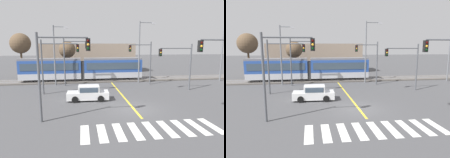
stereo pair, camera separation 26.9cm
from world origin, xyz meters
The scene contains 27 objects.
ground_plane centered at (0.00, 0.00, 0.00)m, with size 200.00×200.00×0.00m, color #474749.
track_bed centered at (0.00, 14.87, 0.09)m, with size 120.00×4.00×0.18m, color #56514C.
rail_near centered at (0.00, 14.15, 0.23)m, with size 120.00×0.08×0.10m, color #939399.
rail_far centered at (0.00, 15.59, 0.23)m, with size 120.00×0.08×0.10m, color #939399.
light_rail_tram centered at (-4.27, 14.86, 2.05)m, with size 18.50×2.64×3.43m.
crosswalk_stripe_0 centered at (-4.40, -4.41, 0.00)m, with size 0.56×2.80×0.01m, color silver.
crosswalk_stripe_1 centered at (-3.30, -4.42, 0.00)m, with size 0.56×2.80×0.01m, color silver.
crosswalk_stripe_2 centered at (-2.20, -4.42, 0.00)m, with size 0.56×2.80×0.01m, color silver.
crosswalk_stripe_3 centered at (-1.10, -4.43, 0.00)m, with size 0.56×2.80×0.01m, color silver.
crosswalk_stripe_4 centered at (0.00, -4.43, 0.00)m, with size 0.56×2.80×0.01m, color silver.
crosswalk_stripe_5 centered at (1.10, -4.44, 0.00)m, with size 0.56×2.80×0.01m, color silver.
crosswalk_stripe_6 centered at (2.20, -4.45, 0.00)m, with size 0.56×2.80×0.01m, color silver.
crosswalk_stripe_7 centered at (3.30, -4.45, 0.00)m, with size 0.56×2.80×0.01m, color silver.
crosswalk_stripe_8 centered at (4.40, -4.46, 0.00)m, with size 0.56×2.80×0.01m, color silver.
lane_centre_line centered at (0.00, 5.22, 0.00)m, with size 0.20×15.30×0.01m, color gold.
sedan_crossing centered at (-3.87, 3.59, 0.70)m, with size 4.26×2.03×1.52m.
traffic_light_mid_right centered at (7.44, 6.44, 3.79)m, with size 4.25×0.38×5.74m.
traffic_light_mid_left centered at (-7.41, 6.89, 4.11)m, with size 4.25×0.38×6.19m.
traffic_light_far_left centered at (-5.70, 11.39, 4.27)m, with size 3.25×0.38×6.60m.
traffic_light_far_right centered at (4.19, 10.66, 3.98)m, with size 3.25×0.38×6.07m.
traffic_light_near_left centered at (-6.28, -1.87, 4.28)m, with size 3.75×0.38×6.45m.
street_lamp_west centered at (-7.90, 12.18, 4.68)m, with size 2.07×0.28×8.25m.
street_lamp_centre centered at (4.28, 12.32, 5.13)m, with size 2.45×0.28×9.03m.
street_lamp_east centered at (17.29, 11.64, 4.59)m, with size 1.79×0.28×8.14m.
bare_tree_far_west centered at (-14.14, 18.42, 5.84)m, with size 3.27×3.27×7.52m.
bare_tree_west centered at (-6.77, 19.23, 4.77)m, with size 2.88×2.88×6.26m.
building_backdrop_far centered at (-3.00, 26.11, 2.95)m, with size 19.09×6.00×5.90m, color gray.
Camera 2 is at (-4.29, -16.46, 5.55)m, focal length 32.00 mm.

